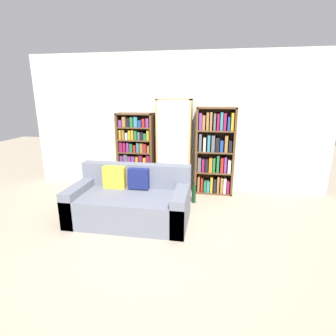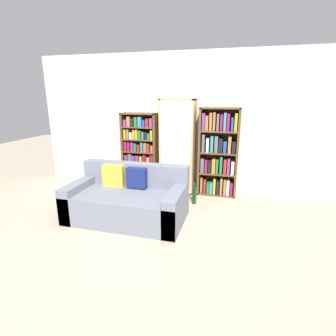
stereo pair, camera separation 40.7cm
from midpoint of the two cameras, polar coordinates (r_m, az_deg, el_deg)
name	(u,v)px [view 1 (the left image)]	position (r m, az deg, el deg)	size (l,w,h in m)	color
ground_plane	(147,245)	(3.60, -7.96, -16.43)	(16.00, 16.00, 0.00)	tan
wall_back	(174,123)	(5.33, -0.93, 9.73)	(6.03, 0.06, 2.70)	silver
couch	(131,202)	(4.19, -10.96, -7.29)	(1.80, 0.97, 0.82)	slate
bookshelf_left	(136,152)	(5.42, -9.11, 3.39)	(0.73, 0.32, 1.55)	brown
display_cabinet	(174,146)	(5.17, -0.89, 4.71)	(0.66, 0.36, 1.83)	tan
bookshelf_right	(215,153)	(5.13, 7.92, 3.27)	(0.74, 0.32, 1.68)	brown
wine_bottle	(194,194)	(4.77, 3.22, -5.69)	(0.07, 0.07, 0.40)	#143819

